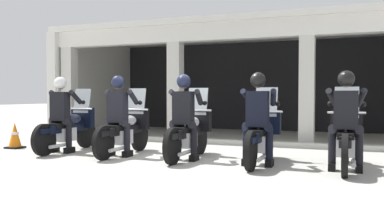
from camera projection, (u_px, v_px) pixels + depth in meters
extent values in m
plane|color=#A8A59E|center=(230.00, 143.00, 10.53)|extent=(80.00, 80.00, 0.00)
cube|color=black|center=(268.00, 86.00, 14.45)|extent=(11.25, 0.24, 3.05)
cube|color=silver|center=(238.00, 31.00, 10.52)|extent=(11.25, 0.36, 0.44)
cube|color=silver|center=(255.00, 30.00, 12.38)|extent=(11.25, 4.72, 0.16)
cube|color=silver|center=(97.00, 86.00, 14.42)|extent=(0.30, 4.72, 3.05)
cube|color=beige|center=(70.00, 92.00, 12.41)|extent=(0.35, 0.36, 2.61)
cube|color=beige|center=(175.00, 91.00, 11.18)|extent=(0.35, 0.36, 2.61)
cube|color=beige|center=(307.00, 91.00, 9.95)|extent=(0.35, 0.36, 2.61)
cube|color=#B7B5AD|center=(232.00, 142.00, 10.14)|extent=(10.85, 0.24, 0.12)
cylinder|color=black|center=(86.00, 134.00, 9.54)|extent=(0.09, 0.64, 0.64)
cylinder|color=black|center=(44.00, 140.00, 8.23)|extent=(0.09, 0.64, 0.64)
cube|color=black|center=(86.00, 125.00, 9.53)|extent=(0.14, 0.44, 0.08)
cube|color=silver|center=(65.00, 134.00, 8.83)|extent=(0.28, 0.44, 0.28)
cube|color=black|center=(66.00, 128.00, 8.88)|extent=(0.18, 1.24, 0.16)
ellipsoid|color=#1E2338|center=(73.00, 119.00, 9.08)|extent=(0.26, 0.48, 0.22)
cube|color=black|center=(61.00, 125.00, 8.71)|extent=(0.24, 0.52, 0.10)
cube|color=black|center=(46.00, 131.00, 8.28)|extent=(0.16, 0.48, 0.10)
cylinder|color=silver|center=(84.00, 123.00, 9.47)|extent=(0.05, 0.24, 0.53)
cube|color=black|center=(83.00, 117.00, 9.41)|extent=(0.52, 0.16, 0.44)
sphere|color=silver|center=(85.00, 116.00, 9.50)|extent=(0.18, 0.18, 0.18)
cube|color=silver|center=(82.00, 101.00, 9.38)|extent=(0.40, 0.14, 0.54)
cylinder|color=silver|center=(80.00, 109.00, 9.31)|extent=(0.62, 0.04, 0.04)
cylinder|color=silver|center=(59.00, 146.00, 8.47)|extent=(0.07, 0.55, 0.07)
cube|color=black|center=(60.00, 106.00, 8.68)|extent=(0.36, 0.22, 0.60)
cube|color=#14193F|center=(64.00, 105.00, 8.79)|extent=(0.05, 0.02, 0.32)
sphere|color=#936B51|center=(60.00, 84.00, 8.68)|extent=(0.21, 0.21, 0.21)
sphere|color=silver|center=(60.00, 83.00, 8.68)|extent=(0.26, 0.26, 0.26)
cylinder|color=black|center=(66.00, 121.00, 8.65)|extent=(0.26, 0.29, 0.17)
cylinder|color=black|center=(69.00, 135.00, 8.64)|extent=(0.12, 0.12, 0.53)
cube|color=black|center=(69.00, 150.00, 8.66)|extent=(0.11, 0.26, 0.12)
cylinder|color=black|center=(55.00, 121.00, 8.75)|extent=(0.26, 0.29, 0.17)
cylinder|color=black|center=(53.00, 134.00, 8.78)|extent=(0.12, 0.12, 0.53)
cube|color=black|center=(54.00, 149.00, 8.81)|extent=(0.11, 0.26, 0.12)
cylinder|color=black|center=(76.00, 97.00, 8.80)|extent=(0.19, 0.48, 0.31)
sphere|color=black|center=(83.00, 102.00, 8.99)|extent=(0.09, 0.09, 0.09)
cylinder|color=black|center=(59.00, 97.00, 8.96)|extent=(0.19, 0.48, 0.31)
sphere|color=black|center=(63.00, 102.00, 9.18)|extent=(0.09, 0.09, 0.09)
cylinder|color=black|center=(140.00, 136.00, 9.00)|extent=(0.09, 0.64, 0.64)
cylinder|color=black|center=(103.00, 143.00, 7.70)|extent=(0.09, 0.64, 0.64)
cube|color=black|center=(140.00, 126.00, 9.00)|extent=(0.14, 0.44, 0.08)
cube|color=silver|center=(122.00, 137.00, 8.30)|extent=(0.28, 0.44, 0.28)
cube|color=black|center=(123.00, 130.00, 8.34)|extent=(0.18, 1.24, 0.16)
ellipsoid|color=#B2B2B7|center=(128.00, 121.00, 8.54)|extent=(0.26, 0.48, 0.22)
cube|color=black|center=(118.00, 127.00, 8.17)|extent=(0.24, 0.52, 0.10)
cube|color=black|center=(105.00, 133.00, 7.75)|extent=(0.16, 0.48, 0.10)
cylinder|color=silver|center=(138.00, 125.00, 8.94)|extent=(0.05, 0.24, 0.53)
cube|color=black|center=(137.00, 119.00, 8.88)|extent=(0.52, 0.16, 0.44)
sphere|color=silver|center=(139.00, 118.00, 8.97)|extent=(0.18, 0.18, 0.18)
cube|color=silver|center=(136.00, 101.00, 8.85)|extent=(0.40, 0.14, 0.54)
cylinder|color=silver|center=(134.00, 110.00, 8.78)|extent=(0.62, 0.04, 0.04)
cylinder|color=silver|center=(118.00, 149.00, 7.94)|extent=(0.07, 0.55, 0.07)
cube|color=black|center=(117.00, 107.00, 8.14)|extent=(0.36, 0.22, 0.60)
cube|color=#591414|center=(121.00, 106.00, 8.25)|extent=(0.05, 0.02, 0.32)
sphere|color=tan|center=(118.00, 84.00, 8.14)|extent=(0.21, 0.21, 0.21)
sphere|color=#191E38|center=(118.00, 82.00, 8.14)|extent=(0.26, 0.26, 0.26)
cylinder|color=black|center=(124.00, 123.00, 8.12)|extent=(0.26, 0.29, 0.17)
cylinder|color=black|center=(127.00, 137.00, 8.11)|extent=(0.12, 0.12, 0.53)
cube|color=black|center=(127.00, 154.00, 8.13)|extent=(0.11, 0.26, 0.12)
cylinder|color=black|center=(112.00, 123.00, 8.22)|extent=(0.26, 0.29, 0.17)
cylinder|color=black|center=(109.00, 136.00, 8.25)|extent=(0.12, 0.12, 0.53)
cube|color=black|center=(110.00, 153.00, 8.27)|extent=(0.11, 0.26, 0.12)
cylinder|color=black|center=(133.00, 97.00, 8.27)|extent=(0.19, 0.48, 0.31)
sphere|color=black|center=(140.00, 103.00, 8.46)|extent=(0.09, 0.09, 0.09)
cylinder|color=black|center=(114.00, 97.00, 8.43)|extent=(0.19, 0.48, 0.31)
sphere|color=black|center=(118.00, 103.00, 8.64)|extent=(0.09, 0.09, 0.09)
cylinder|color=black|center=(200.00, 139.00, 8.48)|extent=(0.09, 0.64, 0.64)
cylinder|color=black|center=(172.00, 146.00, 7.18)|extent=(0.09, 0.64, 0.64)
cube|color=black|center=(200.00, 128.00, 8.48)|extent=(0.14, 0.44, 0.08)
cube|color=silver|center=(186.00, 140.00, 7.78)|extent=(0.28, 0.44, 0.28)
cube|color=black|center=(187.00, 133.00, 7.83)|extent=(0.18, 1.24, 0.16)
ellipsoid|color=#B2B2B7|center=(192.00, 122.00, 8.02)|extent=(0.26, 0.48, 0.22)
cube|color=black|center=(184.00, 130.00, 7.65)|extent=(0.24, 0.52, 0.10)
cube|color=black|center=(174.00, 136.00, 7.23)|extent=(0.16, 0.48, 0.10)
cylinder|color=silver|center=(199.00, 127.00, 8.42)|extent=(0.05, 0.24, 0.53)
cube|color=black|center=(198.00, 120.00, 8.36)|extent=(0.52, 0.16, 0.44)
sphere|color=silver|center=(200.00, 119.00, 8.45)|extent=(0.18, 0.18, 0.18)
cube|color=silver|center=(198.00, 102.00, 8.33)|extent=(0.40, 0.14, 0.54)
cylinder|color=silver|center=(196.00, 110.00, 8.26)|extent=(0.62, 0.04, 0.04)
cylinder|color=silver|center=(185.00, 153.00, 7.42)|extent=(0.07, 0.55, 0.07)
cube|color=black|center=(183.00, 108.00, 7.62)|extent=(0.36, 0.22, 0.60)
cube|color=#14193F|center=(186.00, 107.00, 7.73)|extent=(0.05, 0.02, 0.32)
sphere|color=tan|center=(184.00, 83.00, 7.63)|extent=(0.21, 0.21, 0.21)
sphere|color=#191E38|center=(184.00, 81.00, 7.63)|extent=(0.26, 0.26, 0.26)
cylinder|color=black|center=(191.00, 125.00, 7.60)|extent=(0.26, 0.29, 0.17)
cylinder|color=black|center=(194.00, 140.00, 7.59)|extent=(0.12, 0.12, 0.53)
cube|color=black|center=(194.00, 158.00, 7.61)|extent=(0.11, 0.26, 0.12)
cylinder|color=black|center=(177.00, 124.00, 7.70)|extent=(0.26, 0.29, 0.17)
cylinder|color=black|center=(174.00, 139.00, 7.73)|extent=(0.12, 0.12, 0.53)
cube|color=black|center=(174.00, 157.00, 7.75)|extent=(0.11, 0.26, 0.12)
cylinder|color=black|center=(199.00, 97.00, 7.75)|extent=(0.19, 0.48, 0.31)
sphere|color=black|center=(205.00, 103.00, 7.94)|extent=(0.09, 0.09, 0.09)
cylinder|color=black|center=(177.00, 97.00, 7.91)|extent=(0.19, 0.48, 0.31)
sphere|color=black|center=(179.00, 103.00, 8.12)|extent=(0.09, 0.09, 0.09)
cylinder|color=black|center=(268.00, 142.00, 7.88)|extent=(0.09, 0.64, 0.64)
cylinder|color=black|center=(251.00, 151.00, 6.58)|extent=(0.09, 0.64, 0.64)
cube|color=black|center=(268.00, 131.00, 7.88)|extent=(0.14, 0.44, 0.08)
cube|color=silver|center=(259.00, 143.00, 7.18)|extent=(0.28, 0.44, 0.28)
cube|color=black|center=(260.00, 136.00, 7.22)|extent=(0.18, 1.24, 0.16)
ellipsoid|color=#1E2338|center=(263.00, 124.00, 7.42)|extent=(0.26, 0.48, 0.22)
cube|color=black|center=(258.00, 132.00, 7.05)|extent=(0.24, 0.52, 0.10)
cube|color=black|center=(252.00, 139.00, 6.63)|extent=(0.16, 0.48, 0.10)
cylinder|color=silver|center=(267.00, 129.00, 7.82)|extent=(0.05, 0.24, 0.53)
cube|color=black|center=(266.00, 122.00, 7.76)|extent=(0.52, 0.16, 0.44)
sphere|color=silver|center=(267.00, 121.00, 7.85)|extent=(0.18, 0.18, 0.18)
cube|color=silver|center=(266.00, 102.00, 7.73)|extent=(0.40, 0.14, 0.54)
cylinder|color=silver|center=(265.00, 112.00, 7.66)|extent=(0.62, 0.04, 0.04)
cylinder|color=silver|center=(262.00, 158.00, 6.82)|extent=(0.07, 0.55, 0.07)
cube|color=black|center=(258.00, 109.00, 7.02)|extent=(0.36, 0.22, 0.60)
cube|color=#14193F|center=(259.00, 107.00, 7.13)|extent=(0.05, 0.02, 0.32)
sphere|color=#936B51|center=(258.00, 82.00, 7.02)|extent=(0.21, 0.21, 0.21)
sphere|color=black|center=(258.00, 80.00, 7.02)|extent=(0.26, 0.26, 0.26)
cylinder|color=black|center=(266.00, 127.00, 7.00)|extent=(0.26, 0.29, 0.17)
cylinder|color=black|center=(269.00, 144.00, 6.99)|extent=(0.12, 0.12, 0.53)
cube|color=black|center=(269.00, 163.00, 7.01)|extent=(0.11, 0.26, 0.12)
cylinder|color=black|center=(250.00, 127.00, 7.10)|extent=(0.26, 0.29, 0.17)
cylinder|color=black|center=(246.00, 143.00, 7.13)|extent=(0.12, 0.12, 0.53)
cube|color=black|center=(246.00, 162.00, 7.15)|extent=(0.11, 0.26, 0.12)
cylinder|color=black|center=(273.00, 98.00, 7.15)|extent=(0.19, 0.48, 0.31)
sphere|color=black|center=(278.00, 104.00, 7.34)|extent=(0.09, 0.09, 0.09)
cylinder|color=black|center=(248.00, 97.00, 7.31)|extent=(0.19, 0.48, 0.31)
sphere|color=black|center=(249.00, 104.00, 7.52)|extent=(0.09, 0.09, 0.09)
cylinder|color=black|center=(346.00, 145.00, 7.37)|extent=(0.09, 0.64, 0.64)
cylinder|color=black|center=(345.00, 156.00, 6.07)|extent=(0.09, 0.64, 0.64)
cube|color=black|center=(346.00, 133.00, 7.36)|extent=(0.14, 0.44, 0.08)
cube|color=silver|center=(346.00, 147.00, 6.67)|extent=(0.28, 0.44, 0.28)
cube|color=black|center=(346.00, 139.00, 6.71)|extent=(0.18, 1.24, 0.16)
ellipsoid|color=#B2B2B7|center=(346.00, 127.00, 6.91)|extent=(0.26, 0.48, 0.22)
cube|color=black|center=(346.00, 135.00, 6.54)|extent=(0.24, 0.52, 0.10)
cube|color=black|center=(345.00, 143.00, 6.12)|extent=(0.16, 0.48, 0.10)
cylinder|color=silver|center=(346.00, 132.00, 7.31)|extent=(0.05, 0.24, 0.53)
cube|color=black|center=(346.00, 124.00, 7.25)|extent=(0.52, 0.16, 0.44)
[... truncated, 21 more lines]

